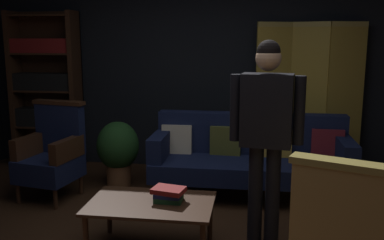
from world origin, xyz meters
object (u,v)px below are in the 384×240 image
Objects in this scene: armchair_gilt_accent at (344,240)px; book_red_leather at (169,190)px; book_navy_cloth at (169,194)px; bookshelf at (46,88)px; armchair_wing_left at (52,153)px; potted_plant at (118,150)px; folding_screen at (308,98)px; book_green_cloth at (169,199)px; velvet_couch at (250,154)px; coffee_table at (151,207)px; standing_figure at (266,126)px.

armchair_gilt_accent reaches higher than book_red_leather.
bookshelf is at bearing 134.23° from book_navy_cloth.
book_red_leather is (1.47, -1.00, 0.02)m from armchair_wing_left.
bookshelf is 8.18× the size of book_red_leather.
armchair_wing_left is 0.72m from potted_plant.
folding_screen reaches higher than book_red_leather.
velvet_couch is at bearing 65.29° from book_green_cloth.
bookshelf is at bearing 134.23° from book_red_leather.
book_navy_cloth is (0.14, 0.04, 0.10)m from coffee_table.
book_navy_cloth is at bearing -114.71° from velvet_couch.
folding_screen is 2.57m from book_red_leather.
potted_plant is (-0.73, 1.43, 0.07)m from coffee_table.
armchair_gilt_accent is (3.29, -2.78, -0.57)m from bookshelf.
coffee_table is 1.50m from armchair_gilt_accent.
book_red_leather is (0.00, -0.00, 0.04)m from book_navy_cloth.
folding_screen is 2.70m from coffee_table.
standing_figure is (0.13, -1.20, 0.57)m from velvet_couch.
armchair_gilt_accent is 1.39m from book_navy_cloth.
armchair_wing_left is 1.78m from book_red_leather.
folding_screen is 2.85m from armchair_gilt_accent.
book_red_leather is at bearing -90.00° from book_navy_cloth.
velvet_couch is 2.04× the size of armchair_gilt_accent.
armchair_wing_left reaches higher than book_green_cloth.
book_navy_cloth reaches higher than coffee_table.
folding_screen is 0.90× the size of velvet_couch.
potted_plant is 1.64m from book_green_cloth.
book_navy_cloth reaches higher than book_green_cloth.
potted_plant is at bearing 121.93° from book_red_leather.
standing_figure reaches higher than armchair_wing_left.
book_red_leather is (0.14, 0.04, 0.14)m from coffee_table.
velvet_couch reaches higher than book_red_leather.
folding_screen is 3.07m from armchair_wing_left.
bookshelf is 3.01m from book_red_leather.
bookshelf reaches higher than book_green_cloth.
folding_screen is at bearing 88.08° from armchair_gilt_accent.
potted_plant is 3.68× the size of book_navy_cloth.
velvet_couch is 2.73× the size of potted_plant.
book_navy_cloth is at bearing -45.77° from bookshelf.
folding_screen reaches higher than potted_plant.
standing_figure is 0.94m from book_red_leather.
book_red_leather is at bearing -45.77° from bookshelf.
book_navy_cloth is (-0.76, -0.19, -0.55)m from standing_figure.
bookshelf reaches higher than armchair_gilt_accent.
bookshelf is 1.97× the size of armchair_wing_left.
velvet_couch is (2.70, -0.74, -0.60)m from bookshelf.
folding_screen is at bearing 48.21° from velvet_couch.
folding_screen reaches higher than book_navy_cloth.
bookshelf reaches higher than velvet_couch.
bookshelf reaches higher than folding_screen.
standing_figure is (0.90, 0.22, 0.65)m from coffee_table.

